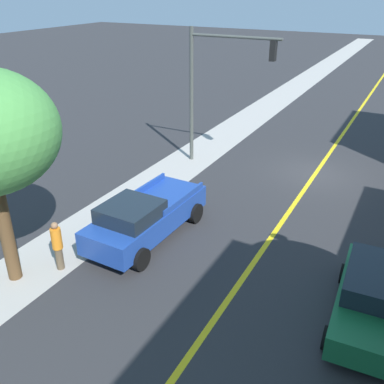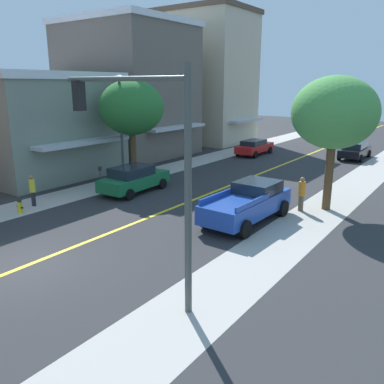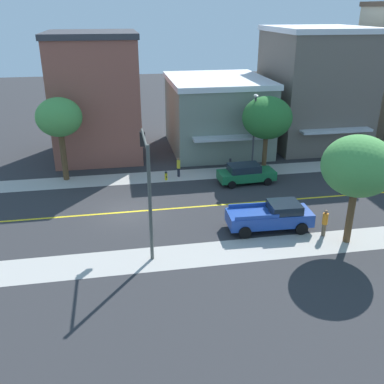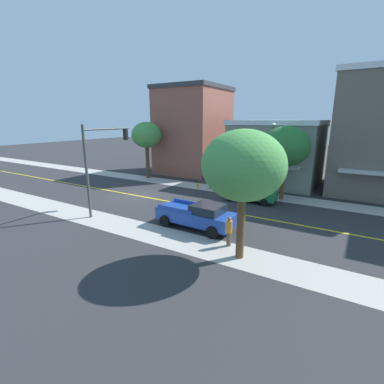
% 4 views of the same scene
% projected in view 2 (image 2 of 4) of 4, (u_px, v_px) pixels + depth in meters
% --- Properties ---
extents(ground_plane, '(140.00, 140.00, 0.00)m').
position_uv_depth(ground_plane, '(22.00, 267.00, 14.28)').
color(ground_plane, '#2D2D30').
extents(sidewalk_right, '(2.67, 126.00, 0.01)m').
position_uv_depth(sidewalk_right, '(164.00, 331.00, 10.58)').
color(sidewalk_right, '#ADA8A0').
rests_on(sidewalk_right, ground).
extents(road_centerline_stripe, '(0.20, 126.00, 0.00)m').
position_uv_depth(road_centerline_stripe, '(22.00, 267.00, 14.28)').
color(road_centerline_stripe, yellow).
rests_on(road_centerline_stripe, ground).
extents(corner_shop_building, '(12.00, 9.50, 7.14)m').
position_uv_depth(corner_shop_building, '(30.00, 124.00, 28.84)').
color(corner_shop_building, gray).
rests_on(corner_shop_building, ground).
extents(pale_office_building, '(11.36, 9.41, 11.76)m').
position_uv_depth(pale_office_building, '(128.00, 89.00, 36.30)').
color(pale_office_building, '#665B51').
rests_on(pale_office_building, ground).
extents(tan_rowhouse, '(12.72, 7.99, 14.05)m').
position_uv_depth(tan_rowhouse, '(198.00, 78.00, 44.72)').
color(tan_rowhouse, beige).
rests_on(tan_rowhouse, ground).
extents(street_tree_left_near, '(4.22, 4.22, 6.67)m').
position_uv_depth(street_tree_left_near, '(132.00, 108.00, 26.09)').
color(street_tree_left_near, brown).
rests_on(street_tree_left_near, ground).
extents(street_tree_left_far, '(4.22, 4.22, 6.78)m').
position_uv_depth(street_tree_left_far, '(335.00, 113.00, 19.66)').
color(street_tree_left_far, brown).
rests_on(street_tree_left_far, ground).
extents(fire_hydrant, '(0.44, 0.24, 0.78)m').
position_uv_depth(fire_hydrant, '(20.00, 206.00, 20.14)').
color(fire_hydrant, yellow).
rests_on(fire_hydrant, ground).
extents(parking_meter, '(0.12, 0.18, 1.46)m').
position_uv_depth(parking_meter, '(100.00, 175.00, 24.59)').
color(parking_meter, '#4C4C51').
rests_on(parking_meter, ground).
extents(traffic_light_mast, '(4.67, 0.32, 6.87)m').
position_uv_depth(traffic_light_mast, '(149.00, 150.00, 11.09)').
color(traffic_light_mast, '#474C47').
rests_on(traffic_light_mast, ground).
extents(street_lamp, '(0.70, 0.36, 6.90)m').
position_uv_depth(street_lamp, '(121.00, 119.00, 25.27)').
color(street_lamp, '#38383D').
rests_on(street_lamp, ground).
extents(red_sedan_left_curb, '(1.97, 4.77, 1.39)m').
position_uv_depth(red_sedan_left_curb, '(254.00, 147.00, 36.82)').
color(red_sedan_left_curb, red).
rests_on(red_sedan_left_curb, ground).
extents(black_sedan_right_curb, '(2.01, 4.57, 1.47)m').
position_uv_depth(black_sedan_right_curb, '(355.00, 150.00, 34.85)').
color(black_sedan_right_curb, black).
rests_on(black_sedan_right_curb, ground).
extents(green_sedan_left_curb, '(2.26, 4.75, 1.61)m').
position_uv_depth(green_sedan_left_curb, '(134.00, 179.00, 24.05)').
color(green_sedan_left_curb, '#196638').
rests_on(green_sedan_left_curb, ground).
extents(blue_pickup_truck, '(2.45, 5.54, 1.80)m').
position_uv_depth(blue_pickup_truck, '(248.00, 202.00, 18.90)').
color(blue_pickup_truck, '#1E429E').
rests_on(blue_pickup_truck, ground).
extents(pedestrian_yellow_shirt, '(0.30, 0.30, 1.70)m').
position_uv_depth(pedestrian_yellow_shirt, '(32.00, 190.00, 21.25)').
color(pedestrian_yellow_shirt, black).
rests_on(pedestrian_yellow_shirt, ground).
extents(pedestrian_orange_shirt, '(0.35, 0.35, 1.79)m').
position_uv_depth(pedestrian_orange_shirt, '(302.00, 193.00, 20.42)').
color(pedestrian_orange_shirt, brown).
rests_on(pedestrian_orange_shirt, ground).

